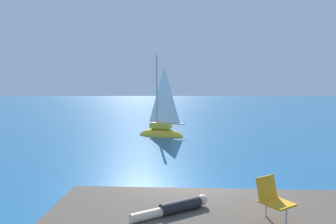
# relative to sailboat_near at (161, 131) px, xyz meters

# --- Properties ---
(ground_plane) EXTENTS (160.00, 160.00, 0.00)m
(ground_plane) POSITION_rel_sailboat_near_xyz_m (0.58, -12.73, -0.33)
(ground_plane) COLOR #236093
(boulder_inland) EXTENTS (1.59, 1.68, 0.91)m
(boulder_inland) POSITION_rel_sailboat_near_xyz_m (3.46, -13.33, -0.33)
(boulder_inland) COLOR #4C4E3F
(boulder_inland) RESTS_ON ground
(sailboat_near) EXTENTS (3.34, 2.18, 6.03)m
(sailboat_near) POSITION_rel_sailboat_near_xyz_m (0.00, 0.00, 0.00)
(sailboat_near) COLOR yellow
(sailboat_near) RESTS_ON ground
(person_sunbather) EXTENTS (1.60, 0.98, 0.25)m
(person_sunbather) POSITION_rel_sailboat_near_xyz_m (0.14, -15.10, 0.79)
(person_sunbather) COLOR black
(person_sunbather) RESTS_ON shore_ledge
(beach_chair) EXTENTS (0.72, 0.76, 0.80)m
(beach_chair) POSITION_rel_sailboat_near_xyz_m (1.98, -15.44, 1.12)
(beach_chair) COLOR orange
(beach_chair) RESTS_ON shore_ledge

